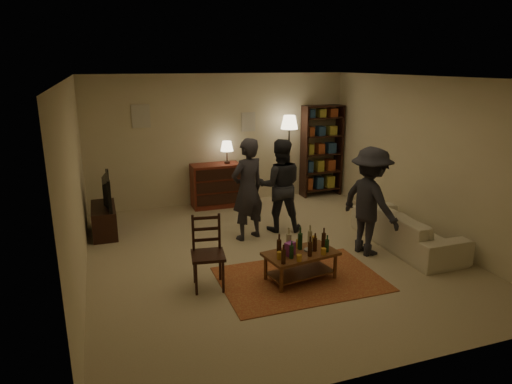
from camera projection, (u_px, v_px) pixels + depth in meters
name	position (u px, v px, depth m)	size (l,w,h in m)	color
floor	(272.00, 254.00, 7.18)	(6.00, 6.00, 0.00)	#C6B793
room_shell	(189.00, 119.00, 9.18)	(6.00, 6.00, 6.00)	beige
rug	(300.00, 279.00, 6.34)	(2.20, 1.50, 0.01)	maroon
coffee_table	(300.00, 255.00, 6.24)	(1.06, 0.69, 0.74)	brown
dining_chair	(207.00, 249.00, 6.03)	(0.49, 0.49, 1.00)	black
tv_stand	(104.00, 213.00, 7.94)	(0.40, 1.00, 1.06)	black
dresser	(216.00, 184.00, 9.45)	(1.00, 0.50, 1.36)	maroon
bookshelf	(322.00, 150.00, 10.13)	(0.90, 0.34, 2.02)	black
floor_lamp	(289.00, 128.00, 9.60)	(0.36, 0.36, 1.84)	black
sofa	(407.00, 228.00, 7.42)	(2.08, 0.81, 0.61)	beige
person_left	(248.00, 189.00, 7.60)	(0.63, 0.41, 1.73)	#2A2931
person_right	(280.00, 186.00, 8.01)	(0.80, 0.62, 1.65)	#222329
person_by_sofa	(370.00, 202.00, 7.01)	(1.09, 0.63, 1.69)	#222229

